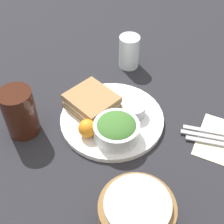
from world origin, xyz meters
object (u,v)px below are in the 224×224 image
(salad_bowl, at_px, (116,129))
(dressing_cup, at_px, (134,110))
(spoon, at_px, (220,144))
(knife, at_px, (220,138))
(plate, at_px, (112,119))
(drink_glass, at_px, (20,112))
(bread_basket, at_px, (136,214))
(sandwich, at_px, (92,102))
(water_glass, at_px, (129,52))
(fork, at_px, (220,133))

(salad_bowl, height_order, dressing_cup, salad_bowl)
(spoon, bearing_deg, knife, 90.00)
(plate, distance_m, dressing_cup, 0.06)
(plate, relative_size, spoon, 1.62)
(drink_glass, height_order, bread_basket, drink_glass)
(sandwich, xyz_separation_m, water_glass, (-0.01, -0.24, 0.02))
(water_glass, bearing_deg, drink_glass, 69.65)
(spoon, height_order, water_glass, water_glass)
(plate, height_order, spoon, plate)
(sandwich, height_order, bread_basket, bread_basket)
(water_glass, bearing_deg, sandwich, 88.13)
(knife, distance_m, spoon, 0.02)
(sandwich, height_order, salad_bowl, salad_bowl)
(plate, xyz_separation_m, knife, (-0.28, -0.06, -0.00))
(plate, relative_size, knife, 1.38)
(plate, xyz_separation_m, water_glass, (0.06, -0.25, 0.05))
(fork, bearing_deg, plate, -176.45)
(water_glass, bearing_deg, plate, 103.07)
(sandwich, bearing_deg, bread_basket, 133.12)
(knife, bearing_deg, water_glass, 139.30)
(fork, xyz_separation_m, knife, (-0.00, 0.02, 0.00))
(salad_bowl, relative_size, drink_glass, 0.88)
(dressing_cup, xyz_separation_m, water_glass, (0.11, -0.21, 0.02))
(drink_glass, relative_size, bread_basket, 0.86)
(dressing_cup, xyz_separation_m, spoon, (-0.24, -0.01, -0.02))
(sandwich, relative_size, drink_glass, 1.17)
(bread_basket, height_order, fork, bread_basket)
(bread_basket, distance_m, water_glass, 0.54)
(bread_basket, bearing_deg, dressing_cup, -66.44)
(bread_basket, xyz_separation_m, knife, (-0.11, -0.30, -0.04))
(sandwich, distance_m, fork, 0.35)
(salad_bowl, xyz_separation_m, drink_glass, (0.24, 0.07, 0.02))
(salad_bowl, height_order, bread_basket, bread_basket)
(spoon, bearing_deg, dressing_cup, 169.56)
(dressing_cup, distance_m, bread_basket, 0.31)
(dressing_cup, relative_size, water_glass, 0.59)
(plate, relative_size, salad_bowl, 2.41)
(dressing_cup, height_order, water_glass, water_glass)
(plate, relative_size, bread_basket, 1.83)
(plate, xyz_separation_m, fork, (-0.28, -0.08, -0.00))
(salad_bowl, xyz_separation_m, spoon, (-0.25, -0.10, -0.04))
(salad_bowl, relative_size, spoon, 0.67)
(plate, distance_m, bread_basket, 0.30)
(plate, bearing_deg, knife, -168.23)
(dressing_cup, xyz_separation_m, bread_basket, (-0.12, 0.28, 0.01))
(drink_glass, relative_size, water_glass, 1.24)
(spoon, distance_m, water_glass, 0.40)
(plate, relative_size, water_glass, 2.64)
(knife, xyz_separation_m, spoon, (-0.00, 0.02, 0.00))
(plate, bearing_deg, fork, -164.68)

